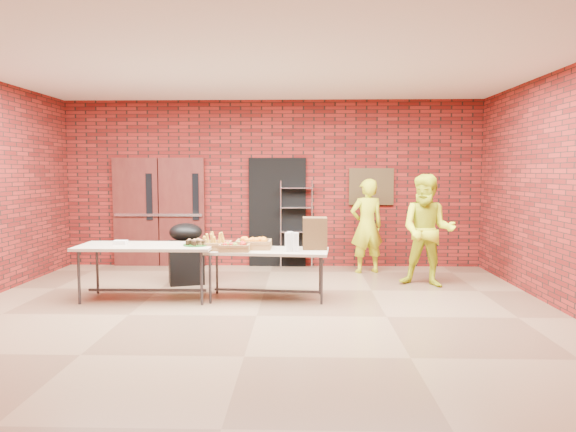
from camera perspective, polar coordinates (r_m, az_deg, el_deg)
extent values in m
cube|color=brown|center=(6.69, -3.49, -11.18)|extent=(8.00, 7.00, 0.04)
cube|color=silver|center=(6.57, -3.64, 17.08)|extent=(8.00, 7.00, 0.04)
cube|color=maroon|center=(9.94, -1.76, 3.60)|extent=(8.00, 0.04, 3.20)
cube|color=maroon|center=(2.95, -9.66, 0.20)|extent=(8.00, 0.04, 3.20)
cube|color=#4F1D16|center=(10.39, -16.53, 0.41)|extent=(0.88, 0.08, 2.10)
cube|color=#4F1D16|center=(10.14, -11.69, 0.41)|extent=(0.88, 0.08, 2.10)
cube|color=black|center=(10.24, -15.17, 2.06)|extent=(0.12, 0.02, 0.90)
cube|color=black|center=(10.01, -10.23, 2.10)|extent=(0.12, 0.02, 0.90)
cube|color=#B5B6BD|center=(10.20, -14.23, 0.11)|extent=(1.70, 0.04, 0.05)
cube|color=black|center=(9.90, -1.19, 0.41)|extent=(1.10, 0.06, 2.10)
cube|color=#392B16|center=(9.94, 9.24, 3.25)|extent=(0.85, 0.04, 0.70)
cube|color=tan|center=(7.64, -15.46, -3.26)|extent=(1.92, 0.81, 0.04)
cube|color=#343338|center=(7.76, -15.35, -7.95)|extent=(1.71, 0.05, 0.03)
cylinder|color=#343338|center=(8.29, -20.43, -5.53)|extent=(0.04, 0.04, 0.75)
cylinder|color=#343338|center=(7.81, -8.67, -5.90)|extent=(0.04, 0.04, 0.75)
cylinder|color=#343338|center=(7.71, -22.22, -6.36)|extent=(0.04, 0.04, 0.75)
cylinder|color=#343338|center=(7.20, -9.58, -6.85)|extent=(0.04, 0.04, 0.75)
cube|color=tan|center=(7.40, -2.34, -3.90)|extent=(1.80, 0.88, 0.04)
cube|color=#343338|center=(7.51, -2.33, -8.29)|extent=(1.55, 0.17, 0.03)
cylinder|color=#343338|center=(7.84, -7.89, -6.11)|extent=(0.03, 0.03, 0.68)
cylinder|color=#343338|center=(7.74, 3.59, -6.21)|extent=(0.03, 0.03, 0.68)
cylinder|color=#343338|center=(7.27, -8.65, -6.98)|extent=(0.03, 0.03, 0.68)
cylinder|color=#343338|center=(7.17, 3.76, -7.12)|extent=(0.03, 0.03, 0.68)
cube|color=#B07747|center=(7.48, -8.12, -3.42)|extent=(0.46, 0.36, 0.07)
cube|color=#B07747|center=(7.51, -3.82, -3.33)|extent=(0.50, 0.39, 0.08)
cube|color=#B07747|center=(7.30, -5.92, -3.63)|extent=(0.42, 0.33, 0.07)
cylinder|color=#165317|center=(7.43, -10.15, -3.17)|extent=(0.37, 0.37, 0.01)
cube|color=white|center=(7.76, -18.12, -2.82)|extent=(0.18, 0.12, 0.06)
cube|color=#4F351B|center=(7.45, 3.00, -1.91)|extent=(0.35, 0.31, 0.46)
cylinder|color=white|center=(7.21, 0.00, -2.92)|extent=(0.09, 0.09, 0.26)
cylinder|color=white|center=(7.20, 0.85, -2.92)|extent=(0.09, 0.09, 0.27)
cylinder|color=white|center=(7.36, 0.25, -2.76)|extent=(0.09, 0.09, 0.26)
cube|color=black|center=(8.63, -11.24, -5.07)|extent=(0.66, 0.60, 0.70)
ellipsoid|color=black|center=(8.55, -11.30, -1.77)|extent=(0.65, 0.60, 0.30)
imported|color=#C1CE16|center=(9.40, 8.74, -1.10)|extent=(0.71, 0.56, 1.71)
imported|color=#C1CE16|center=(8.48, 15.25, -1.57)|extent=(1.06, 0.94, 1.80)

